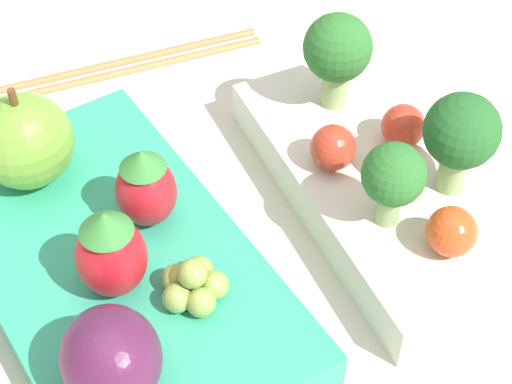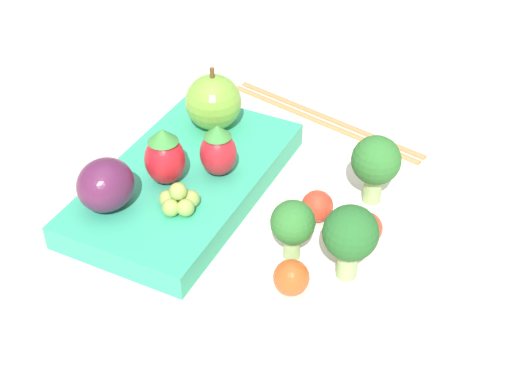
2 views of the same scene
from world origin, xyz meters
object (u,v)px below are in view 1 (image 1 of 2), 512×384
Objects in this scene: bento_box_savoury at (385,183)px; strawberry_0 at (111,252)px; broccoli_floret_2 at (337,51)px; grape_cluster at (193,285)px; apple at (25,141)px; chopsticks_pair at (100,69)px; cherry_tomato_0 at (451,232)px; broccoli_floret_0 at (461,134)px; cherry_tomato_1 at (335,149)px; cherry_tomato_2 at (401,123)px; strawberry_1 at (146,187)px; plum at (111,358)px; bento_box_fruit at (116,268)px; broccoli_floret_1 at (393,177)px.

bento_box_savoury is 0.16m from strawberry_0.
broccoli_floret_2 reaches higher than strawberry_0.
strawberry_0 is 1.57× the size of grape_cluster.
chopsticks_pair is (-0.09, 0.06, -0.04)m from apple.
cherry_tomato_0 is at bearing 52.29° from apple.
broccoli_floret_0 is 2.38× the size of cherry_tomato_1.
cherry_tomato_2 is at bearing 136.28° from bento_box_savoury.
cherry_tomato_1 is 0.11m from grape_cluster.
bento_box_savoury is 4.09× the size of strawberry_1.
plum is (0.14, 0.00, -0.00)m from apple.
cherry_tomato_2 is 0.51× the size of strawberry_1.
bento_box_savoury is at bearing 80.99° from strawberry_1.
strawberry_0 is at bearing -84.87° from bento_box_savoury.
broccoli_floret_2 is at bearing 153.11° from cherry_tomato_1.
strawberry_1 is at bearing -106.97° from broccoli_floret_0.
strawberry_0 is at bearing -123.48° from grape_cluster.
grape_cluster is at bearing 35.63° from bento_box_fruit.
broccoli_floret_1 is 1.04× the size of plum.
bento_box_fruit is at bearing -113.31° from cherry_tomato_0.
plum reaches higher than bento_box_savoury.
cherry_tomato_2 is 0.20m from plum.
apple is (-0.07, -0.17, 0.03)m from bento_box_savoury.
broccoli_floret_0 is 0.19m from plum.
bento_box_fruit is 9.65× the size of cherry_tomato_1.
broccoli_floret_0 reaches higher than apple.
cherry_tomato_0 is 1.04× the size of cherry_tomato_2.
cherry_tomato_2 is at bearing 113.52° from plum.
broccoli_floret_0 is 0.22m from apple.
cherry_tomato_1 is (-0.04, -0.01, -0.02)m from broccoli_floret_1.
cherry_tomato_2 is at bearing 39.99° from chopsticks_pair.
broccoli_floret_0 is 1.24× the size of strawberry_1.
cherry_tomato_1 is at bearing -113.70° from bento_box_savoury.
cherry_tomato_0 is at bearing -12.17° from cherry_tomato_2.
bento_box_fruit is at bearing -70.21° from broccoli_floret_2.
bento_box_fruit is at bearing -91.61° from bento_box_savoury.
strawberry_1 reaches higher than cherry_tomato_1.
cherry_tomato_1 is (0.04, -0.02, -0.02)m from broccoli_floret_2.
broccoli_floret_0 is 1.25× the size of plum.
strawberry_0 is (0.09, 0.02, -0.00)m from apple.
strawberry_0 is 0.05m from plum.
plum is (0.05, -0.02, -0.00)m from strawberry_0.
broccoli_floret_1 reaches higher than cherry_tomato_0.
strawberry_0 is at bearing 162.76° from plum.
broccoli_floret_0 is 0.27× the size of chopsticks_pair.
chopsticks_pair is at bearing 146.90° from apple.
bento_box_fruit is 9.52× the size of cherry_tomato_0.
cherry_tomato_0 reaches higher than grape_cluster.
broccoli_floret_0 is at bearing 63.32° from apple.
broccoli_floret_1 reaches higher than bento_box_fruit.
bento_box_fruit reaches higher than chopsticks_pair.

